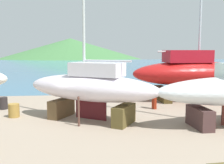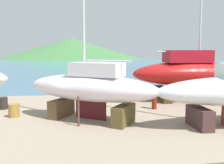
# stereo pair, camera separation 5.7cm
# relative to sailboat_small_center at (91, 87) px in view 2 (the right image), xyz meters

# --- Properties ---
(ground_plane) EXTENTS (43.81, 43.81, 0.00)m
(ground_plane) POSITION_rel_sailboat_small_center_xyz_m (-0.92, -1.67, -2.02)
(ground_plane) COLOR gray
(sea_water) EXTENTS (143.26, 88.51, 0.01)m
(sea_water) POSITION_rel_sailboat_small_center_xyz_m (-0.92, 53.54, -2.02)
(sea_water) COLOR teal
(sea_water) RESTS_ON ground
(headland_hill) EXTENTS (136.92, 136.92, 19.82)m
(headland_hill) POSITION_rel_sailboat_small_center_xyz_m (-7.84, 123.95, -2.02)
(headland_hill) COLOR #447A43
(headland_hill) RESTS_ON ground
(sailboat_small_center) EXTENTS (8.61, 6.51, 13.93)m
(sailboat_small_center) POSITION_rel_sailboat_small_center_xyz_m (0.00, 0.00, 0.00)
(sailboat_small_center) COLOR brown
(sailboat_small_center) RESTS_ON ground
(sailboat_mid_port) EXTENTS (10.38, 3.93, 16.82)m
(sailboat_mid_port) POSITION_rel_sailboat_small_center_xyz_m (8.56, 5.81, 0.32)
(sailboat_mid_port) COLOR #443E27
(sailboat_mid_port) RESTS_ON ground
(worker) EXTENTS (0.36, 0.49, 1.68)m
(worker) POSITION_rel_sailboat_small_center_xyz_m (4.55, 2.71, -1.15)
(worker) COLOR maroon
(worker) RESTS_ON ground
(barrel_tar_black) EXTENTS (0.68, 0.68, 0.86)m
(barrel_tar_black) POSITION_rel_sailboat_small_center_xyz_m (-6.22, 3.74, -1.59)
(barrel_tar_black) COLOR #292425
(barrel_tar_black) RESTS_ON ground
(barrel_ochre) EXTENTS (0.89, 0.89, 0.85)m
(barrel_ochre) POSITION_rel_sailboat_small_center_xyz_m (-4.85, 1.31, -1.60)
(barrel_ochre) COLOR #A27B36
(barrel_ochre) RESTS_ON ground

